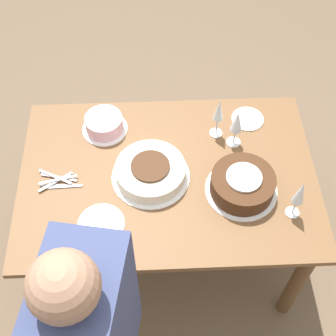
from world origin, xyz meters
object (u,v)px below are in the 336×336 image
(cake_front_chocolate, at_px, (242,184))
(wine_glass_extra, at_px, (219,112))
(wine_glass_near, at_px, (237,123))
(cake_center_white, at_px, (151,172))
(wine_glass_far, at_px, (300,194))
(cake_back_decorated, at_px, (104,124))

(cake_front_chocolate, height_order, wine_glass_extra, wine_glass_extra)
(wine_glass_near, bearing_deg, cake_center_white, -155.45)
(cake_front_chocolate, xyz_separation_m, wine_glass_extra, (-0.08, 0.33, 0.10))
(wine_glass_near, relative_size, wine_glass_far, 0.93)
(wine_glass_near, distance_m, wine_glass_far, 0.44)
(wine_glass_near, relative_size, wine_glass_extra, 0.91)
(wine_glass_extra, bearing_deg, cake_back_decorated, 174.79)
(cake_center_white, distance_m, wine_glass_far, 0.64)
(cake_center_white, xyz_separation_m, wine_glass_far, (0.60, -0.21, 0.11))
(cake_center_white, distance_m, wine_glass_near, 0.45)
(cake_back_decorated, relative_size, wine_glass_far, 0.99)
(cake_back_decorated, distance_m, wine_glass_near, 0.63)
(cake_front_chocolate, bearing_deg, cake_center_white, 167.01)
(wine_glass_near, xyz_separation_m, wine_glass_extra, (-0.08, 0.06, 0.01))
(cake_center_white, bearing_deg, wine_glass_far, -19.62)
(cake_center_white, relative_size, cake_front_chocolate, 1.10)
(wine_glass_far, bearing_deg, wine_glass_extra, 121.73)
(cake_center_white, xyz_separation_m, wine_glass_near, (0.40, 0.18, 0.10))
(cake_center_white, bearing_deg, wine_glass_extra, 37.00)
(wine_glass_near, bearing_deg, cake_back_decorated, 170.00)
(cake_front_chocolate, height_order, wine_glass_far, wine_glass_far)
(cake_back_decorated, xyz_separation_m, wine_glass_extra, (0.53, -0.05, 0.11))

